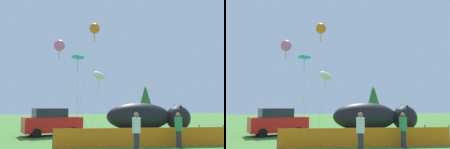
# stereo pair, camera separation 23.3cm
# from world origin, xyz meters

# --- Properties ---
(ground_plane) EXTENTS (120.00, 120.00, 0.00)m
(ground_plane) POSITION_xyz_m (0.00, 0.00, 0.00)
(ground_plane) COLOR #477F33
(parked_car) EXTENTS (4.42, 2.73, 1.95)m
(parked_car) POSITION_xyz_m (-4.96, 3.80, 0.96)
(parked_car) COLOR red
(parked_car) RESTS_ON ground
(folding_chair) EXTENTS (0.74, 0.74, 0.95)m
(folding_chair) POSITION_xyz_m (4.03, -1.31, 0.56)
(folding_chair) COLOR #1959A5
(folding_chair) RESTS_ON ground
(inflatable_cat) EXTENTS (7.58, 3.47, 2.42)m
(inflatable_cat) POSITION_xyz_m (3.26, 5.59, 1.12)
(inflatable_cat) COLOR black
(inflatable_cat) RESTS_ON ground
(safety_fence) EXTENTS (9.09, 1.26, 1.07)m
(safety_fence) POSITION_xyz_m (-0.50, -2.71, 0.49)
(safety_fence) COLOR orange
(safety_fence) RESTS_ON ground
(spectator_in_green_shirt) EXTENTS (0.39, 0.39, 1.80)m
(spectator_in_green_shirt) POSITION_xyz_m (-1.30, -4.04, 0.98)
(spectator_in_green_shirt) COLOR #2D2D38
(spectator_in_green_shirt) RESTS_ON ground
(spectator_in_black_shirt) EXTENTS (0.38, 0.38, 1.77)m
(spectator_in_black_shirt) POSITION_xyz_m (1.21, -3.45, 0.96)
(spectator_in_black_shirt) COLOR #2D2D38
(spectator_in_black_shirt) RESTS_ON ground
(kite_teal_diamond) EXTENTS (1.12, 1.18, 6.75)m
(kite_teal_diamond) POSITION_xyz_m (-2.70, 7.50, 6.51)
(kite_teal_diamond) COLOR silver
(kite_teal_diamond) RESTS_ON ground
(kite_orange_flower) EXTENTS (1.91, 1.44, 9.52)m
(kite_orange_flower) POSITION_xyz_m (-1.42, 6.12, 9.02)
(kite_orange_flower) COLOR silver
(kite_orange_flower) RESTS_ON ground
(kite_white_ghost) EXTENTS (1.99, 3.50, 4.98)m
(kite_white_ghost) POSITION_xyz_m (-1.21, 4.83, 4.61)
(kite_white_ghost) COLOR silver
(kite_white_ghost) RESTS_ON ground
(kite_pink_octopus) EXTENTS (3.23, 1.34, 8.63)m
(kite_pink_octopus) POSITION_xyz_m (-4.31, 9.38, 8.06)
(kite_pink_octopus) COLOR silver
(kite_pink_octopus) RESTS_ON ground
(horizon_tree_east) EXTENTS (2.52, 2.52, 6.01)m
(horizon_tree_east) POSITION_xyz_m (12.34, 28.04, 3.69)
(horizon_tree_east) COLOR brown
(horizon_tree_east) RESTS_ON ground
(horizon_tree_west) EXTENTS (2.81, 2.81, 6.69)m
(horizon_tree_west) POSITION_xyz_m (17.46, 39.81, 4.11)
(horizon_tree_west) COLOR brown
(horizon_tree_west) RESTS_ON ground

